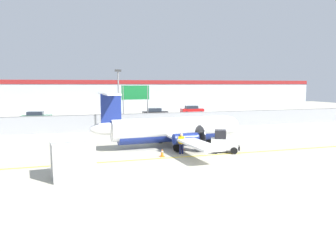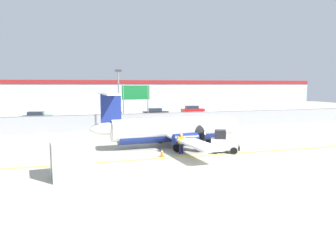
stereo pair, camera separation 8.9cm
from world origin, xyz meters
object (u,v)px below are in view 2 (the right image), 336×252
(cargo_container, at_px, (72,160))
(ground_crew_worker, at_px, (181,143))
(commuter_airplane, at_px, (174,129))
(parked_car_3, at_px, (193,110))
(traffic_cone_near_left, at_px, (182,146))
(parked_car_1, at_px, (113,117))
(parked_car_2, at_px, (155,113))
(highway_sign, at_px, (136,96))
(traffic_cone_far_left, at_px, (167,139))
(baggage_tug, at_px, (224,142))
(parked_car_0, at_px, (37,117))
(apron_light_pole, at_px, (119,96))
(traffic_cone_near_right, at_px, (162,153))

(cargo_container, bearing_deg, ground_crew_worker, 21.34)
(commuter_airplane, xyz_separation_m, parked_car_3, (13.21, 29.38, -0.71))
(parked_car_3, bearing_deg, cargo_container, -119.08)
(traffic_cone_near_left, distance_m, parked_car_1, 22.20)
(parked_car_2, relative_size, highway_sign, 0.78)
(traffic_cone_near_left, height_order, parked_car_2, parked_car_2)
(traffic_cone_far_left, relative_size, highway_sign, 0.12)
(traffic_cone_far_left, bearing_deg, baggage_tug, -63.29)
(cargo_container, relative_size, traffic_cone_far_left, 4.09)
(traffic_cone_near_left, height_order, parked_car_0, parked_car_0)
(baggage_tug, distance_m, traffic_cone_far_left, 6.89)
(cargo_container, bearing_deg, parked_car_1, 70.89)
(parked_car_1, xyz_separation_m, apron_light_pole, (-0.85, -11.72, 3.41))
(ground_crew_worker, bearing_deg, traffic_cone_near_left, 158.59)
(commuter_airplane, xyz_separation_m, parked_car_2, (4.95, 25.38, -0.71))
(parked_car_2, bearing_deg, traffic_cone_near_left, -96.79)
(parked_car_1, height_order, parked_car_2, same)
(traffic_cone_near_right, xyz_separation_m, parked_car_0, (-11.40, 27.37, 0.58))
(baggage_tug, bearing_deg, parked_car_2, 110.70)
(commuter_airplane, distance_m, traffic_cone_far_left, 2.90)
(commuter_airplane, relative_size, parked_car_3, 3.78)
(ground_crew_worker, distance_m, parked_car_2, 29.00)
(commuter_airplane, relative_size, highway_sign, 2.92)
(traffic_cone_near_right, bearing_deg, parked_car_3, 65.05)
(baggage_tug, height_order, traffic_cone_near_right, baggage_tug)
(apron_light_pole, xyz_separation_m, highway_sign, (2.93, 4.98, -0.16))
(traffic_cone_far_left, xyz_separation_m, parked_car_1, (-2.90, 17.90, 0.58))
(cargo_container, distance_m, traffic_cone_near_left, 11.12)
(parked_car_0, xyz_separation_m, parked_car_1, (10.77, -3.24, 0.00))
(parked_car_3, xyz_separation_m, highway_sign, (-13.90, -15.62, 3.24))
(cargo_container, bearing_deg, commuter_airplane, 33.98)
(traffic_cone_near_left, xyz_separation_m, parked_car_0, (-13.82, 25.22, 0.58))
(commuter_airplane, relative_size, parked_car_0, 3.69)
(traffic_cone_near_left, xyz_separation_m, parked_car_1, (-3.05, 21.98, 0.58))
(traffic_cone_near_left, bearing_deg, highway_sign, 93.63)
(parked_car_1, distance_m, parked_car_3, 18.28)
(traffic_cone_near_left, bearing_deg, parked_car_0, 118.73)
(baggage_tug, xyz_separation_m, parked_car_3, (10.00, 32.92, 0.04))
(commuter_airplane, xyz_separation_m, traffic_cone_far_left, (0.12, 2.60, -1.29))
(cargo_container, bearing_deg, highway_sign, 62.21)
(baggage_tug, xyz_separation_m, cargo_container, (-12.13, -4.15, 0.24))
(parked_car_0, distance_m, apron_light_pole, 18.27)
(traffic_cone_far_left, relative_size, parked_car_0, 0.15)
(apron_light_pole, bearing_deg, traffic_cone_near_right, -83.22)
(cargo_container, distance_m, parked_car_1, 28.85)
(parked_car_3, bearing_deg, parked_car_1, -149.18)
(traffic_cone_far_left, bearing_deg, apron_light_pole, 121.24)
(baggage_tug, relative_size, ground_crew_worker, 1.52)
(cargo_container, height_order, parked_car_0, cargo_container)
(cargo_container, xyz_separation_m, parked_car_0, (-4.63, 31.43, -0.21))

